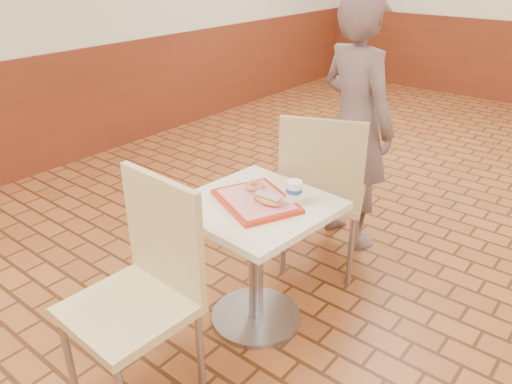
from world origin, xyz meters
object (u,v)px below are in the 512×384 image
Objects in this scene: long_john_donut at (268,199)px; serving_tray at (256,201)px; ring_donut at (254,186)px; customer at (355,125)px; paper_cup at (294,191)px; main_table at (256,244)px; chair_main_back at (323,187)px; chair_main_front at (143,283)px.

serving_tray is at bearing 175.70° from long_john_donut.
ring_donut is 0.17m from long_john_donut.
long_john_donut is at bearing 115.01° from customer.
serving_tray is at bearing -144.90° from paper_cup.
serving_tray reaches higher than main_table.
paper_cup is at bearing 35.10° from main_table.
long_john_donut is (0.07, -0.62, 0.19)m from chair_main_back.
ring_donut is (-0.07, -0.54, 0.18)m from chair_main_back.
chair_main_back is at bearing 88.74° from chair_main_front.
long_john_donut is (0.07, -0.01, 0.28)m from main_table.
customer is at bearing 91.88° from chair_main_front.
serving_tray is 0.19m from paper_cup.
ring_donut is 0.23m from paper_cup.
main_table is 0.43× the size of customer.
chair_main_back is at bearing 82.08° from ring_donut.
main_table is 1.12m from customer.
paper_cup is (0.21, -0.97, -0.03)m from customer.
long_john_donut is at bearing -29.30° from ring_donut.
customer reaches higher than chair_main_front.
chair_main_back is (0.08, 1.25, 0.00)m from chair_main_front.
ring_donut is at bearing 133.62° from main_table.
chair_main_back is 10.53× the size of ring_donut.
chair_main_front is at bearing -97.30° from serving_tray.
chair_main_back is at bearing 106.20° from paper_cup.
customer reaches higher than main_table.
long_john_donut reaches higher than main_table.
main_table is 0.70× the size of chair_main_front.
serving_tray is 2.45× the size of long_john_donut.
chair_main_back is at bearing 96.88° from long_john_donut.
long_john_donut reaches higher than serving_tray.
long_john_donut is at bearing -123.76° from paper_cup.
paper_cup is at bearing 6.65° from ring_donut.
serving_tray is (0.06, -1.07, -0.09)m from customer.
paper_cup is (0.15, 0.10, 0.30)m from main_table.
main_table is at bearing 85.18° from chair_main_front.
serving_tray is at bearing 111.09° from customer.
customer is at bearing 93.41° from main_table.
long_john_donut reaches higher than ring_donut.
serving_tray is 0.08m from long_john_donut.
customer is 0.99m from paper_cup.
paper_cup is (0.15, -0.51, 0.21)m from chair_main_back.
paper_cup is (0.15, 0.10, 0.06)m from serving_tray.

